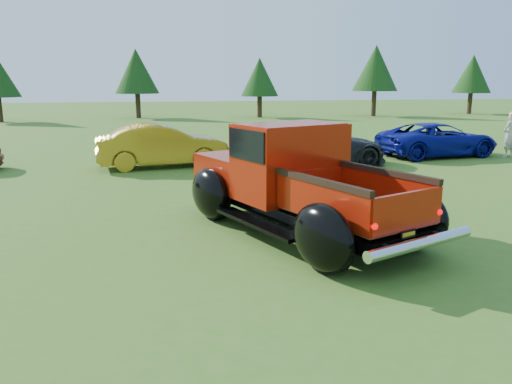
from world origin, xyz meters
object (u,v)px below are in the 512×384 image
Objects in this scene: show_car_yellow at (163,146)px; show_car_grey at (315,145)px; tree_east at (376,68)px; tree_mid_right at (260,77)px; tree_far_east at (472,74)px; pickup_truck at (289,179)px; show_car_blue at (438,140)px; spectator at (509,135)px; tree_mid_left at (136,71)px.

show_car_grey is (4.93, -0.76, -0.01)m from show_car_yellow.
tree_mid_right is at bearing 176.82° from tree_east.
tree_far_east is at bearing 6.34° from tree_east.
show_car_yellow is (-25.50, -21.58, -2.55)m from tree_far_east.
pickup_truck is (-14.23, -28.04, -2.71)m from tree_east.
tree_far_east is 1.08× the size of show_car_blue.
tree_far_east reaches higher than spectator.
tree_east is 1.21× the size of show_car_blue.
tree_east is 0.95× the size of pickup_truck.
spectator is (7.48, 0.39, 0.14)m from show_car_grey.
pickup_truck is 3.44× the size of spectator.
show_car_grey is (6.43, -22.84, -2.70)m from tree_mid_left.
tree_far_east is at bearing -144.40° from spectator.
tree_far_east is at bearing -43.63° from show_car_blue.
show_car_blue is (10.02, 0.40, -0.07)m from show_car_yellow.
show_car_yellow is 10.03m from show_car_blue.
tree_mid_right is 22.49m from show_car_yellow.
spectator reaches higher than show_car_blue.
tree_far_east is (27.00, -0.50, -0.14)m from tree_mid_left.
tree_mid_left is 1.04× the size of tree_far_east.
spectator is at bearing -115.21° from show_car_blue.
tree_far_east reaches higher than tree_mid_right.
pickup_truck is at bearing 127.92° from show_car_blue.
tree_mid_left reaches higher than tree_mid_right.
show_car_grey is at bearing -106.86° from show_car_yellow.
tree_mid_left reaches higher than show_car_grey.
tree_far_east reaches higher than show_car_grey.
tree_mid_left is 0.88× the size of pickup_truck.
tree_east is at bearing 40.91° from pickup_truck.
tree_east reaches higher than show_car_yellow.
show_car_blue is (5.09, 1.15, -0.07)m from show_car_grey.
tree_east is at bearing -25.27° from show_car_blue.
tree_far_east is at bearing 1.59° from tree_mid_right.
tree_mid_left reaches higher than show_car_blue.
pickup_truck reaches higher than show_car_yellow.
tree_far_east is 2.89× the size of spectator.
show_car_blue is (2.52, -20.68, -2.35)m from tree_mid_right.
tree_mid_right is 2.65× the size of spectator.
spectator is at bearing -92.53° from show_car_grey.
tree_far_east is 30.47m from show_car_grey.
tree_east reaches higher than show_car_blue.
show_car_grey is (-11.57, -21.34, -2.97)m from tree_east.
pickup_truck reaches higher than show_car_blue.
spectator is (-4.09, -20.95, -2.83)m from tree_east.
tree_mid_right is 0.93× the size of show_car_grey.
show_car_yellow is (-7.50, -21.08, -2.28)m from tree_mid_right.
show_car_grey is 5.22m from show_car_blue.
spectator is (2.39, -0.76, 0.21)m from show_car_blue.
tree_east reaches higher than tree_mid_left.
show_car_yellow is 4.99m from show_car_grey.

